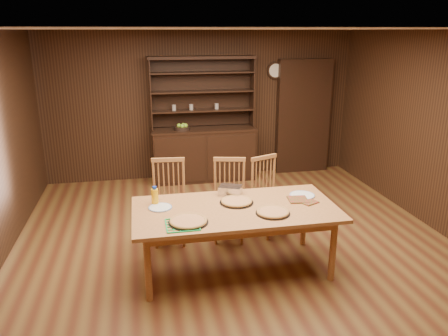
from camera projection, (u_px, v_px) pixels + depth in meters
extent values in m
plane|color=brown|center=(238.00, 250.00, 5.39)|extent=(6.00, 6.00, 0.00)
plane|color=white|center=(241.00, 29.00, 4.60)|extent=(6.00, 6.00, 0.00)
plane|color=#3B2312|center=(201.00, 106.00, 7.80)|extent=(5.50, 0.00, 5.50)
plane|color=#3B2312|center=(375.00, 299.00, 2.19)|extent=(5.50, 0.00, 5.50)
cube|color=black|center=(204.00, 155.00, 7.81)|extent=(1.80, 0.50, 0.90)
cube|color=black|center=(204.00, 130.00, 7.67)|extent=(1.84, 0.52, 0.04)
cube|color=black|center=(201.00, 92.00, 7.70)|extent=(1.80, 0.02, 1.20)
cube|color=black|center=(150.00, 94.00, 7.39)|extent=(0.02, 0.32, 1.20)
cube|color=black|center=(252.00, 92.00, 7.72)|extent=(0.02, 0.32, 1.20)
cube|color=black|center=(202.00, 57.00, 7.38)|extent=(1.84, 0.34, 0.05)
cylinder|color=gray|center=(174.00, 108.00, 7.54)|extent=(0.07, 0.07, 0.10)
cylinder|color=gray|center=(191.00, 107.00, 7.59)|extent=(0.07, 0.07, 0.10)
cube|color=black|center=(303.00, 117.00, 8.14)|extent=(1.00, 0.18, 2.10)
cylinder|color=black|center=(275.00, 70.00, 7.83)|extent=(0.30, 0.04, 0.30)
cylinder|color=white|center=(276.00, 71.00, 7.81)|extent=(0.24, 0.01, 0.24)
cube|color=#CC7E47|center=(235.00, 209.00, 4.74)|extent=(2.21, 1.10, 0.04)
cylinder|color=#CC7E47|center=(148.00, 269.00, 4.28)|extent=(0.07, 0.07, 0.71)
cylinder|color=#CC7E47|center=(146.00, 232.00, 5.06)|extent=(0.07, 0.07, 0.71)
cylinder|color=#CC7E47|center=(333.00, 250.00, 4.64)|extent=(0.07, 0.07, 0.71)
cylinder|color=#CC7E47|center=(304.00, 218.00, 5.42)|extent=(0.07, 0.07, 0.71)
cube|color=#AE673B|center=(169.00, 209.00, 5.46)|extent=(0.48, 0.46, 0.04)
cylinder|color=#AE673B|center=(156.00, 232.00, 5.36)|extent=(0.04, 0.04, 0.43)
cylinder|color=#AE673B|center=(157.00, 222.00, 5.66)|extent=(0.04, 0.04, 0.43)
cylinder|color=#AE673B|center=(183.00, 231.00, 5.40)|extent=(0.04, 0.04, 0.43)
cylinder|color=#AE673B|center=(183.00, 221.00, 5.69)|extent=(0.04, 0.04, 0.43)
cube|color=#AE673B|center=(168.00, 160.00, 5.45)|extent=(0.42, 0.07, 0.05)
cube|color=#AE673B|center=(229.00, 207.00, 5.54)|extent=(0.51, 0.50, 0.04)
cylinder|color=#AE673B|center=(216.00, 229.00, 5.47)|extent=(0.04, 0.04, 0.42)
cylinder|color=#AE673B|center=(217.00, 219.00, 5.76)|extent=(0.04, 0.04, 0.42)
cylinder|color=#AE673B|center=(242.00, 229.00, 5.46)|extent=(0.04, 0.04, 0.42)
cylinder|color=#AE673B|center=(242.00, 219.00, 5.75)|extent=(0.04, 0.04, 0.42)
cube|color=#AE673B|center=(229.00, 159.00, 5.53)|extent=(0.41, 0.13, 0.05)
cube|color=#AE673B|center=(271.00, 203.00, 5.71)|extent=(0.54, 0.53, 0.04)
cylinder|color=#AE673B|center=(268.00, 225.00, 5.58)|extent=(0.04, 0.04, 0.41)
cylinder|color=#AE673B|center=(254.00, 217.00, 5.82)|extent=(0.04, 0.04, 0.41)
cylinder|color=#AE673B|center=(287.00, 220.00, 5.75)|extent=(0.04, 0.04, 0.41)
cylinder|color=#AE673B|center=(273.00, 212.00, 5.99)|extent=(0.04, 0.04, 0.41)
cube|color=#AE673B|center=(264.00, 158.00, 5.68)|extent=(0.39, 0.18, 0.05)
cylinder|color=black|center=(188.00, 222.00, 4.36)|extent=(0.40, 0.40, 0.01)
cylinder|color=#DBAC5D|center=(188.00, 221.00, 4.35)|extent=(0.37, 0.37, 0.02)
torus|color=#D6944D|center=(188.00, 221.00, 4.35)|extent=(0.38, 0.38, 0.03)
cylinder|color=black|center=(273.00, 213.00, 4.58)|extent=(0.36, 0.36, 0.01)
cylinder|color=#DBAC5D|center=(273.00, 212.00, 4.57)|extent=(0.33, 0.33, 0.02)
torus|color=#D6944D|center=(273.00, 212.00, 4.57)|extent=(0.34, 0.34, 0.03)
cylinder|color=black|center=(237.00, 202.00, 4.86)|extent=(0.38, 0.38, 0.01)
cylinder|color=#DBAC5D|center=(237.00, 201.00, 4.86)|extent=(0.34, 0.34, 0.02)
torus|color=#D6944D|center=(237.00, 201.00, 4.86)|extent=(0.35, 0.35, 0.03)
cylinder|color=white|center=(160.00, 208.00, 4.72)|extent=(0.26, 0.26, 0.01)
torus|color=#315494|center=(160.00, 207.00, 4.72)|extent=(0.26, 0.26, 0.01)
cylinder|color=white|center=(302.00, 195.00, 5.07)|extent=(0.29, 0.29, 0.01)
torus|color=#315494|center=(302.00, 195.00, 5.07)|extent=(0.29, 0.29, 0.01)
cube|color=silver|center=(230.00, 190.00, 5.11)|extent=(0.31, 0.27, 0.10)
cylinder|color=#FFB50D|center=(155.00, 197.00, 4.80)|extent=(0.08, 0.08, 0.18)
cylinder|color=#1332A0|center=(154.00, 188.00, 4.77)|extent=(0.04, 0.04, 0.03)
cube|color=red|center=(308.00, 202.00, 4.88)|extent=(0.24, 0.24, 0.01)
cube|color=red|center=(298.00, 200.00, 4.94)|extent=(0.24, 0.24, 0.02)
cylinder|color=black|center=(182.00, 128.00, 7.54)|extent=(0.27, 0.27, 0.06)
sphere|color=#9AC835|center=(179.00, 126.00, 7.51)|extent=(0.08, 0.08, 0.08)
sphere|color=#9AC835|center=(183.00, 125.00, 7.56)|extent=(0.08, 0.08, 0.08)
sphere|color=#9AC835|center=(182.00, 126.00, 7.48)|extent=(0.08, 0.08, 0.08)
sphere|color=#9AC835|center=(185.00, 126.00, 7.52)|extent=(0.08, 0.08, 0.08)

